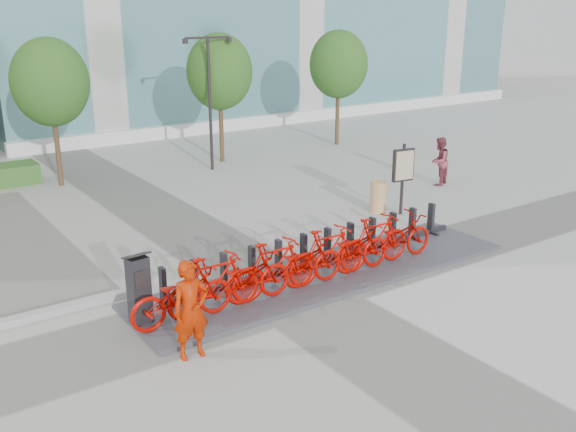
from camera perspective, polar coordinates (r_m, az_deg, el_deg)
ground at (r=14.27m, az=0.13°, el=-6.84°), size 120.00×120.00×0.00m
tree_1 at (r=23.50m, az=-20.39°, el=11.06°), size 2.60×2.60×5.10m
tree_2 at (r=25.90m, az=-6.11°, el=12.62°), size 2.60×2.60×5.10m
tree_3 at (r=29.25m, az=4.51°, el=13.28°), size 2.60×2.60×5.10m
streetlamp at (r=24.61m, az=-7.01°, el=11.23°), size 2.00×0.20×5.00m
dock_pad at (r=15.18m, az=3.53°, el=-5.12°), size 9.60×2.40×0.08m
dock_rail_posts at (r=15.39m, az=2.64°, el=-2.91°), size 8.02×0.50×0.85m
bike_0 at (r=12.78m, az=-9.42°, el=-6.99°), size 2.16×0.75×1.14m
bike_1 at (r=13.05m, az=-6.57°, el=-6.03°), size 2.10×0.59×1.26m
bike_2 at (r=13.39m, az=-3.84°, el=-5.58°), size 2.16×0.75×1.14m
bike_3 at (r=13.72m, az=-1.26°, el=-4.67°), size 2.10×0.59×1.26m
bike_4 at (r=14.12m, az=1.18°, el=-4.26°), size 2.16×0.75×1.14m
bike_5 at (r=14.50m, az=3.50°, el=-3.40°), size 2.10×0.59×1.26m
bike_6 at (r=14.95m, az=5.67°, el=-3.04°), size 2.16×0.75×1.14m
bike_7 at (r=15.38m, az=7.73°, el=-2.26°), size 2.10×0.59×1.26m
bike_8 at (r=15.87m, az=9.65°, el=-1.94°), size 2.16×0.75×1.14m
kiosk at (r=12.89m, az=-13.11°, el=-6.29°), size 0.50×0.43×1.50m
worker_red at (r=11.56m, az=-8.62°, el=-8.26°), size 0.70×0.48×1.84m
pedestrian at (r=23.23m, az=13.30°, el=4.76°), size 1.01×0.91×1.70m
construction_barrel at (r=19.81m, az=8.02°, el=1.69°), size 0.63×0.63×0.97m
map_sign at (r=19.47m, az=10.20°, el=4.21°), size 0.72×0.23×2.17m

